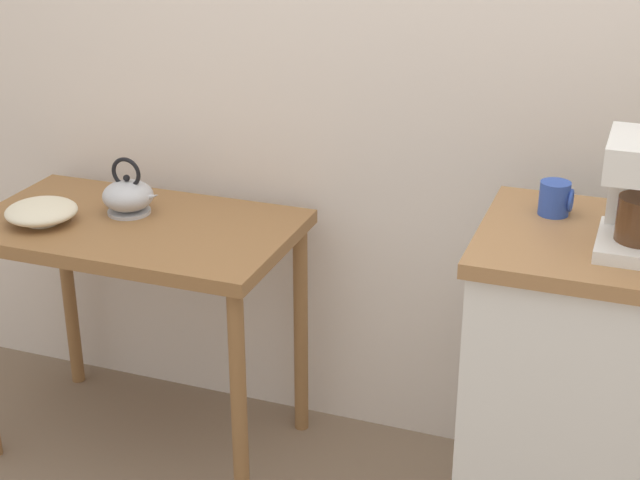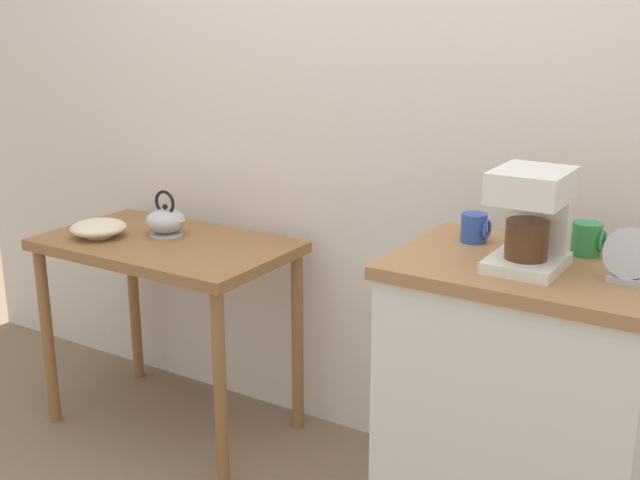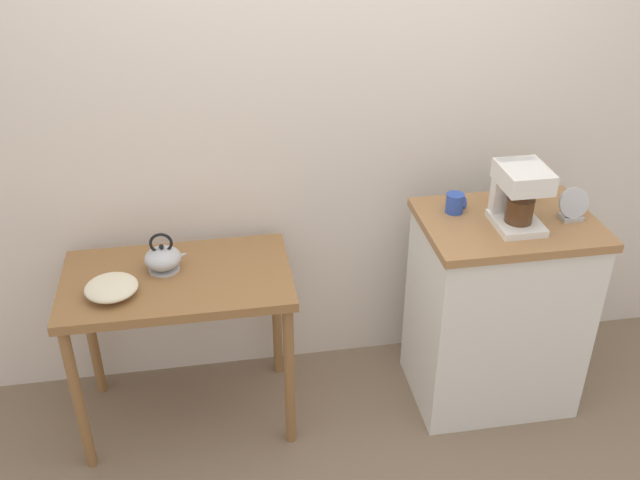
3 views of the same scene
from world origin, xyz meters
name	(u,v)px [view 1 (image 1 of 3)]	position (x,y,z in m)	size (l,w,h in m)	color
wooden_table	(137,254)	(-0.67, 0.08, 0.64)	(0.92, 0.54, 0.74)	olive
kitchen_counter	(613,410)	(0.69, 0.01, 0.46)	(0.72, 0.52, 0.91)	white
bowl_stoneware	(41,211)	(-0.91, -0.02, 0.78)	(0.20, 0.20, 0.06)	beige
teakettle	(129,196)	(-0.71, 0.13, 0.80)	(0.18, 0.15, 0.17)	#B2B5BA
mug_blue	(555,198)	(0.49, 0.11, 0.95)	(0.08, 0.07, 0.08)	#2D4CAD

